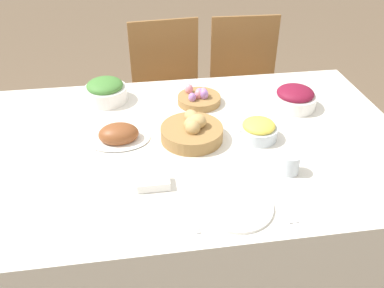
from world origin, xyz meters
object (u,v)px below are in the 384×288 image
Objects in this scene: beet_salad_bowl at (295,98)px; knife at (279,202)px; fork at (192,211)px; butter_dish at (153,183)px; chair_far_center at (169,93)px; dinner_plate at (236,206)px; bread_basket at (192,130)px; ham_platter at (119,135)px; drinking_cup at (290,164)px; spoon at (288,201)px; egg_basket at (199,98)px; green_salad_bowl at (106,91)px; pineapple_bowl at (258,130)px; chair_far_right at (246,88)px.

beet_salad_bowl is 1.02× the size of knife.
butter_dish is (-0.11, 0.15, 0.01)m from fork.
dinner_plate is (0.10, -1.29, 0.24)m from chair_far_center.
bread_basket is at bearing 78.73° from fork.
ham_platter is 2.17× the size of butter_dish.
dinner_plate reaches higher than knife.
drinking_cup reaches higher than ham_platter.
spoon is at bearing -18.63° from butter_dish.
egg_basket reaches higher than ham_platter.
green_salad_bowl reaches higher than ham_platter.
pineapple_bowl reaches higher than knife.
bread_basket is 1.29× the size of fork.
bread_basket is 0.30m from ham_platter.
knife is (0.14, 0.00, -0.00)m from dinner_plate.
egg_basket is 1.03× the size of spoon.
knife is 1.71× the size of butter_dish.
bread_basket is at bearing -116.50° from chair_far_right.
beet_salad_bowl is (0.03, -0.68, 0.29)m from chair_far_right.
beet_salad_bowl is 0.87m from green_salad_bowl.
bread_basket is 1.27× the size of beet_salad_bowl.
egg_basket reaches higher than butter_dish.
green_salad_bowl is (-0.43, 0.09, 0.02)m from egg_basket.
chair_far_right is at bearing 73.21° from dinner_plate.
beet_salad_bowl is at bearing 34.60° from butter_dish.
drinking_cup is at bearing -78.78° from chair_far_center.
pineapple_bowl is at bearing -59.85° from egg_basket.
beet_salad_bowl is 0.66m from spoon.
knife is at bearing -77.98° from egg_basket.
beet_salad_bowl is (0.50, 0.19, 0.01)m from bread_basket.
beet_salad_bowl is at bearing -13.38° from egg_basket.
fork is at bearing -100.91° from egg_basket.
green_salad_bowl is at bearing 107.14° from fork.
butter_dish is at bearing -179.42° from drinking_cup.
spoon is 0.46m from butter_dish.
pineapple_bowl reaches higher than spoon.
bread_basket is 0.48m from knife.
chair_far_center is 4.70× the size of knife.
pineapple_bowl reaches higher than egg_basket.
spoon is 0.17m from drinking_cup.
egg_basket is (0.07, 0.29, -0.01)m from bread_basket.
chair_far_center is 1.34m from spoon.
ham_platter is at bearing -168.34° from beet_salad_bowl.
chair_far_right reaches higher than fork.
pineapple_bowl is 0.80× the size of spoon.
drinking_cup reaches higher than knife.
pineapple_bowl reaches higher than ham_platter.
dinner_plate reaches higher than fork.
pineapple_bowl reaches higher than dinner_plate.
green_salad_bowl is at bearing 146.15° from pineapple_bowl.
dinner_plate is at bearing -177.24° from spoon.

